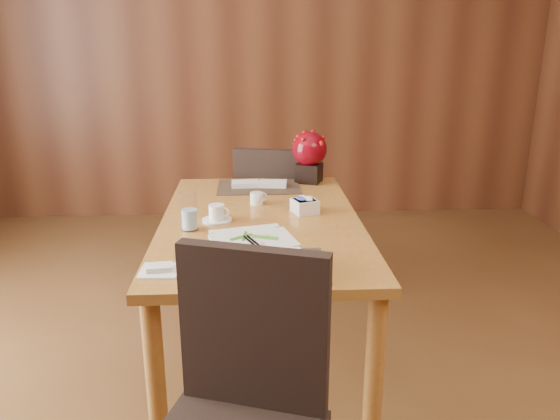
{
  "coord_description": "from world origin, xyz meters",
  "views": [
    {
      "loc": [
        -0.04,
        -1.76,
        1.54
      ],
      "look_at": [
        0.07,
        0.35,
        0.87
      ],
      "focal_mm": 35.0,
      "sensor_mm": 36.0,
      "label": 1
    }
  ],
  "objects": [
    {
      "name": "sugar_caddy",
      "position": [
        0.21,
        0.68,
        0.78
      ],
      "size": [
        0.14,
        0.14,
        0.06
      ],
      "primitive_type": "cube",
      "rotation": [
        0.0,
        0.0,
        0.34
      ],
      "color": "white",
      "rests_on": "dining_table"
    },
    {
      "name": "far_chair",
      "position": [
        0.08,
        1.47,
        0.52
      ],
      "size": [
        0.51,
        0.52,
        0.92
      ],
      "rotation": [
        0.0,
        0.0,
        2.91
      ],
      "color": "black",
      "rests_on": "ground"
    },
    {
      "name": "creamer_jug",
      "position": [
        -0.02,
        0.83,
        0.78
      ],
      "size": [
        0.11,
        0.11,
        0.06
      ],
      "primitive_type": null,
      "rotation": [
        0.0,
        0.0,
        0.37
      ],
      "color": "white",
      "rests_on": "dining_table"
    },
    {
      "name": "placemat_far",
      "position": [
        0.0,
        1.15,
        0.75
      ],
      "size": [
        0.45,
        0.33,
        0.01
      ],
      "primitive_type": "cube",
      "color": "black",
      "rests_on": "dining_table"
    },
    {
      "name": "water_glass",
      "position": [
        -0.31,
        0.47,
        0.83
      ],
      "size": [
        0.1,
        0.1,
        0.17
      ],
      "primitive_type": "cylinder",
      "rotation": [
        0.0,
        0.0,
        -0.43
      ],
      "color": "silver",
      "rests_on": "dining_table"
    },
    {
      "name": "back_wall",
      "position": [
        0.0,
        3.0,
        1.4
      ],
      "size": [
        5.0,
        0.02,
        2.8
      ],
      "primitive_type": "cube",
      "color": "#572E19",
      "rests_on": "ground"
    },
    {
      "name": "soup_setting",
      "position": [
        -0.04,
        0.01,
        0.81
      ],
      "size": [
        0.37,
        0.37,
        0.12
      ],
      "rotation": [
        0.0,
        0.0,
        0.25
      ],
      "color": "white",
      "rests_on": "dining_table"
    },
    {
      "name": "bread_plate",
      "position": [
        -0.37,
        0.03,
        0.75
      ],
      "size": [
        0.14,
        0.14,
        0.01
      ],
      "primitive_type": "cube",
      "rotation": [
        0.0,
        0.0,
        -0.05
      ],
      "color": "white",
      "rests_on": "dining_table"
    },
    {
      "name": "coffee_cup",
      "position": [
        -0.2,
        0.58,
        0.78
      ],
      "size": [
        0.13,
        0.13,
        0.08
      ],
      "rotation": [
        0.0,
        0.0,
        -0.4
      ],
      "color": "white",
      "rests_on": "dining_table"
    },
    {
      "name": "berry_decor",
      "position": [
        0.29,
        1.25,
        0.91
      ],
      "size": [
        0.2,
        0.2,
        0.29
      ],
      "rotation": [
        0.0,
        0.0,
        -0.39
      ],
      "color": "black",
      "rests_on": "dining_table"
    },
    {
      "name": "placemat_near",
      "position": [
        0.0,
        0.05,
        0.75
      ],
      "size": [
        0.45,
        0.33,
        0.01
      ],
      "primitive_type": "cube",
      "color": "black",
      "rests_on": "dining_table"
    },
    {
      "name": "near_chair",
      "position": [
        -0.08,
        -0.48,
        0.56
      ],
      "size": [
        0.58,
        0.58,
        0.99
      ],
      "rotation": [
        0.0,
        0.0,
        -0.31
      ],
      "color": "black",
      "rests_on": "ground"
    },
    {
      "name": "napkins_far",
      "position": [
        0.01,
        1.15,
        0.77
      ],
      "size": [
        0.31,
        0.12,
        0.03
      ],
      "primitive_type": null,
      "rotation": [
        0.0,
        0.0,
        -0.05
      ],
      "color": "silver",
      "rests_on": "dining_table"
    },
    {
      "name": "dining_table",
      "position": [
        0.0,
        0.6,
        0.65
      ],
      "size": [
        0.9,
        1.5,
        0.75
      ],
      "color": "#A56D2E",
      "rests_on": "ground"
    }
  ]
}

